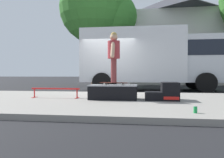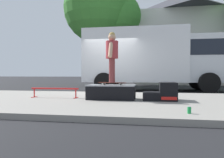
{
  "view_description": "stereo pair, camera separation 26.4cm",
  "coord_description": "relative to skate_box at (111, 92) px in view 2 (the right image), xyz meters",
  "views": [
    {
      "loc": [
        1.58,
        -9.05,
        0.82
      ],
      "look_at": [
        0.53,
        -1.53,
        0.66
      ],
      "focal_mm": 34.83,
      "sensor_mm": 36.0,
      "label": 1
    },
    {
      "loc": [
        1.84,
        -9.01,
        0.82
      ],
      "look_at": [
        0.53,
        -1.53,
        0.66
      ],
      "focal_mm": 34.83,
      "sensor_mm": 36.0,
      "label": 2
    }
  ],
  "objects": [
    {
      "name": "soda_can",
      "position": [
        1.76,
        -1.98,
        -0.15
      ],
      "size": [
        0.07,
        0.07,
        0.13
      ],
      "color": "#198C3F",
      "rests_on": "sidewalk_slab"
    },
    {
      "name": "ground_plane",
      "position": [
        -0.77,
        3.0,
        -0.34
      ],
      "size": [
        140.0,
        140.0,
        0.0
      ],
      "primitive_type": "plane",
      "color": "black"
    },
    {
      "name": "skate_box",
      "position": [
        0.0,
        0.0,
        0.0
      ],
      "size": [
        1.34,
        0.72,
        0.4
      ],
      "color": "black",
      "rests_on": "sidewalk_slab"
    },
    {
      "name": "skateboard",
      "position": [
        0.01,
        0.03,
        0.24
      ],
      "size": [
        0.8,
        0.31,
        0.07
      ],
      "color": "#4C1E14",
      "rests_on": "skate_box"
    },
    {
      "name": "box_truck",
      "position": [
        1.29,
        5.2,
        1.36
      ],
      "size": [
        6.91,
        2.63,
        3.05
      ],
      "color": "silver",
      "rests_on": "ground"
    },
    {
      "name": "house_behind",
      "position": [
        4.31,
        15.04,
        3.91
      ],
      "size": [
        9.54,
        8.23,
        8.4
      ],
      "color": "silver",
      "rests_on": "ground"
    },
    {
      "name": "grind_rail",
      "position": [
        -1.76,
        0.12,
        0.01
      ],
      "size": [
        1.49,
        0.28,
        0.3
      ],
      "color": "red",
      "rests_on": "sidewalk_slab"
    },
    {
      "name": "kicker_ramp",
      "position": [
        1.41,
        -0.0,
        -0.02
      ],
      "size": [
        0.89,
        0.68,
        0.48
      ],
      "color": "black",
      "rests_on": "sidewalk_slab"
    },
    {
      "name": "street_tree_neighbour",
      "position": [
        -2.41,
        9.95,
        5.27
      ],
      "size": [
        5.76,
        5.24,
        8.39
      ],
      "color": "brown",
      "rests_on": "ground"
    },
    {
      "name": "skater_kid",
      "position": [
        0.01,
        0.03,
        1.09
      ],
      "size": [
        0.35,
        0.73,
        1.42
      ],
      "color": "brown",
      "rests_on": "skateboard"
    },
    {
      "name": "sidewalk_slab",
      "position": [
        -0.77,
        -0.0,
        -0.28
      ],
      "size": [
        50.0,
        5.0,
        0.12
      ],
      "primitive_type": "cube",
      "color": "gray",
      "rests_on": "ground"
    }
  ]
}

